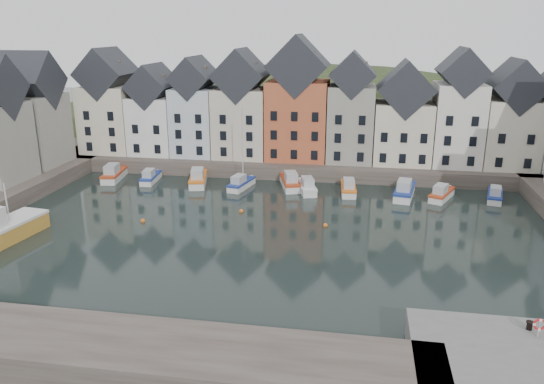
% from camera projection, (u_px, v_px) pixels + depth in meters
% --- Properties ---
extents(ground, '(260.00, 260.00, 0.00)m').
position_uv_depth(ground, '(262.00, 241.00, 53.47)').
color(ground, black).
rests_on(ground, ground).
extents(far_quay, '(90.00, 16.00, 2.00)m').
position_uv_depth(far_quay, '(298.00, 161.00, 81.42)').
color(far_quay, '#443A34').
rests_on(far_quay, ground).
extents(near_wall, '(50.00, 6.00, 2.00)m').
position_uv_depth(near_wall, '(46.00, 346.00, 34.06)').
color(near_wall, '#443A34').
rests_on(near_wall, ground).
extents(hillside, '(153.60, 70.40, 64.00)m').
position_uv_depth(hillside, '(312.00, 219.00, 111.52)').
color(hillside, '#253018').
rests_on(hillside, ground).
extents(far_terrace, '(72.37, 8.16, 17.78)m').
position_uv_depth(far_terrace, '(319.00, 112.00, 76.69)').
color(far_terrace, beige).
rests_on(far_terrace, far_quay).
extents(left_terrace, '(7.65, 17.00, 15.69)m').
position_uv_depth(left_terrace, '(11.00, 121.00, 69.32)').
color(left_terrace, gray).
rests_on(left_terrace, left_quay).
extents(mooring_buoys, '(20.50, 5.50, 0.50)m').
position_uv_depth(mooring_buoys, '(236.00, 219.00, 59.09)').
color(mooring_buoys, orange).
rests_on(mooring_buoys, ground).
extents(boat_a, '(3.10, 6.99, 2.59)m').
position_uv_depth(boat_a, '(114.00, 174.00, 74.79)').
color(boat_a, silver).
rests_on(boat_a, ground).
extents(boat_b, '(2.24, 5.66, 2.12)m').
position_uv_depth(boat_b, '(150.00, 177.00, 73.68)').
color(boat_b, silver).
rests_on(boat_b, ground).
extents(boat_c, '(3.61, 7.14, 2.63)m').
position_uv_depth(boat_c, '(198.00, 179.00, 72.49)').
color(boat_c, silver).
rests_on(boat_c, ground).
extents(boat_d, '(2.92, 5.91, 10.84)m').
position_uv_depth(boat_d, '(241.00, 183.00, 70.65)').
color(boat_d, silver).
rests_on(boat_d, ground).
extents(boat_e, '(3.78, 6.95, 2.55)m').
position_uv_depth(boat_e, '(290.00, 182.00, 71.01)').
color(boat_e, silver).
rests_on(boat_e, ground).
extents(boat_f, '(3.46, 6.32, 2.32)m').
position_uv_depth(boat_f, '(307.00, 187.00, 69.21)').
color(boat_f, silver).
rests_on(boat_f, ground).
extents(boat_g, '(2.27, 6.10, 2.30)m').
position_uv_depth(boat_g, '(348.00, 188.00, 68.60)').
color(boat_g, silver).
rests_on(boat_g, ground).
extents(boat_h, '(3.31, 7.22, 2.67)m').
position_uv_depth(boat_h, '(404.00, 191.00, 66.97)').
color(boat_h, silver).
rests_on(boat_h, ground).
extents(boat_i, '(3.96, 6.02, 2.22)m').
position_uv_depth(boat_i, '(442.00, 194.00, 66.22)').
color(boat_i, silver).
rests_on(boat_i, ground).
extents(boat_j, '(2.93, 5.76, 2.12)m').
position_uv_depth(boat_j, '(495.00, 195.00, 65.80)').
color(boat_j, silver).
rests_on(boat_j, ground).
extents(mooring_bollard, '(0.48, 0.48, 0.56)m').
position_uv_depth(mooring_bollard, '(530.00, 325.00, 33.96)').
color(mooring_bollard, black).
rests_on(mooring_bollard, near_quay).
extents(life_ring_post, '(0.80, 0.17, 1.30)m').
position_uv_depth(life_ring_post, '(540.00, 325.00, 32.96)').
color(life_ring_post, gray).
rests_on(life_ring_post, near_quay).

